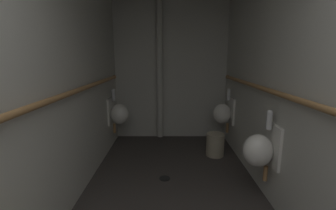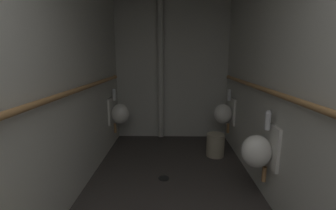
{
  "view_description": "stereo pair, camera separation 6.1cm",
  "coord_description": "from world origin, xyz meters",
  "px_view_note": "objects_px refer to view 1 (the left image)",
  "views": [
    {
      "loc": [
        -0.05,
        -0.15,
        1.51
      ],
      "look_at": [
        -0.05,
        3.17,
        0.82
      ],
      "focal_mm": 24.59,
      "sensor_mm": 36.0,
      "label": 1
    },
    {
      "loc": [
        0.01,
        -0.15,
        1.51
      ],
      "look_at": [
        -0.05,
        3.17,
        0.82
      ],
      "focal_mm": 24.59,
      "sensor_mm": 36.0,
      "label": 2
    }
  ],
  "objects_px": {
    "standpipe_back_wall": "(160,68)",
    "urinal_left_mid": "(118,113)",
    "urinal_right_mid": "(260,150)",
    "floor_drain": "(165,178)",
    "urinal_right_far": "(223,113)",
    "waste_bin": "(215,145)"
  },
  "relations": [
    {
      "from": "urinal_left_mid",
      "to": "standpipe_back_wall",
      "type": "relative_size",
      "value": 0.29
    },
    {
      "from": "urinal_right_mid",
      "to": "standpipe_back_wall",
      "type": "height_order",
      "value": "standpipe_back_wall"
    },
    {
      "from": "urinal_right_mid",
      "to": "floor_drain",
      "type": "xyz_separation_m",
      "value": [
        -0.98,
        0.49,
        -0.59
      ]
    },
    {
      "from": "urinal_right_far",
      "to": "floor_drain",
      "type": "relative_size",
      "value": 5.39
    },
    {
      "from": "urinal_left_mid",
      "to": "standpipe_back_wall",
      "type": "bearing_deg",
      "value": 34.44
    },
    {
      "from": "urinal_right_mid",
      "to": "floor_drain",
      "type": "bearing_deg",
      "value": 153.55
    },
    {
      "from": "urinal_left_mid",
      "to": "floor_drain",
      "type": "distance_m",
      "value": 1.44
    },
    {
      "from": "standpipe_back_wall",
      "to": "urinal_left_mid",
      "type": "bearing_deg",
      "value": -145.56
    },
    {
      "from": "urinal_right_far",
      "to": "floor_drain",
      "type": "height_order",
      "value": "urinal_right_far"
    },
    {
      "from": "urinal_left_mid",
      "to": "floor_drain",
      "type": "bearing_deg",
      "value": -53.28
    },
    {
      "from": "standpipe_back_wall",
      "to": "waste_bin",
      "type": "bearing_deg",
      "value": -42.38
    },
    {
      "from": "urinal_left_mid",
      "to": "urinal_right_far",
      "type": "bearing_deg",
      "value": 0.77
    },
    {
      "from": "urinal_right_mid",
      "to": "waste_bin",
      "type": "relative_size",
      "value": 2.14
    },
    {
      "from": "urinal_left_mid",
      "to": "waste_bin",
      "type": "distance_m",
      "value": 1.66
    },
    {
      "from": "urinal_right_far",
      "to": "waste_bin",
      "type": "distance_m",
      "value": 0.59
    },
    {
      "from": "urinal_right_far",
      "to": "standpipe_back_wall",
      "type": "xyz_separation_m",
      "value": [
        -1.08,
        0.44,
        0.73
      ]
    },
    {
      "from": "urinal_right_mid",
      "to": "standpipe_back_wall",
      "type": "relative_size",
      "value": 0.29
    },
    {
      "from": "urinal_right_far",
      "to": "waste_bin",
      "type": "height_order",
      "value": "urinal_right_far"
    },
    {
      "from": "urinal_right_mid",
      "to": "waste_bin",
      "type": "height_order",
      "value": "urinal_right_mid"
    },
    {
      "from": "urinal_right_far",
      "to": "standpipe_back_wall",
      "type": "height_order",
      "value": "standpipe_back_wall"
    },
    {
      "from": "waste_bin",
      "to": "urinal_left_mid",
      "type": "bearing_deg",
      "value": 167.61
    },
    {
      "from": "urinal_left_mid",
      "to": "urinal_right_mid",
      "type": "bearing_deg",
      "value": -41.15
    }
  ]
}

